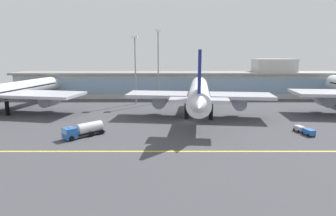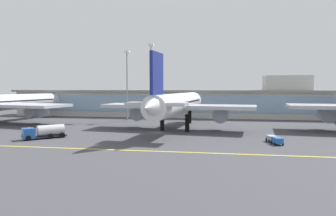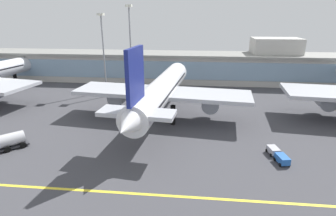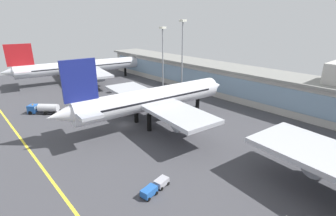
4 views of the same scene
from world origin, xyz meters
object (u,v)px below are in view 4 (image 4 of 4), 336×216
airliner_near_left (81,67)px  apron_light_mast_centre (163,51)px  fuel_tanker_truck (43,108)px  baggage_tug_near (155,187)px  apron_light_mast_west (182,49)px  airliner_near_right (152,99)px

airliner_near_left → apron_light_mast_centre: (37.34, 14.53, 9.13)m
fuel_tanker_truck → apron_light_mast_centre: bearing=-144.5°
baggage_tug_near → airliner_near_left: bearing=-117.6°
apron_light_mast_west → airliner_near_right: bearing=-61.8°
airliner_near_left → apron_light_mast_centre: apron_light_mast_centre is taller
airliner_near_left → apron_light_mast_west: size_ratio=2.32×
airliner_near_right → apron_light_mast_centre: 29.98m
airliner_near_left → baggage_tug_near: (79.04, -22.78, -5.39)m
baggage_tug_near → fuel_tanker_truck: bearing=-98.8°
fuel_tanker_truck → apron_light_mast_centre: size_ratio=0.35×
baggage_tug_near → apron_light_mast_centre: size_ratio=0.25×
apron_light_mast_west → apron_light_mast_centre: size_ratio=1.10×
airliner_near_left → airliner_near_right: 57.60m
airliner_near_right → fuel_tanker_truck: size_ratio=6.07×
apron_light_mast_west → fuel_tanker_truck: bearing=-109.6°
airliner_near_left → baggage_tug_near: airliner_near_left is taller
airliner_near_left → baggage_tug_near: size_ratio=10.31×
apron_light_mast_centre → fuel_tanker_truck: bearing=-99.9°
apron_light_mast_west → airliner_near_left: bearing=-160.1°
apron_light_mast_west → apron_light_mast_centre: 8.17m
apron_light_mast_centre → apron_light_mast_west: bearing=13.0°
airliner_near_left → apron_light_mast_west: bearing=-59.7°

